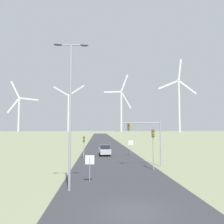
% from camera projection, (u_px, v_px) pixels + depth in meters
% --- Properties ---
extents(ground_plane, '(600.00, 600.00, 0.00)m').
position_uv_depth(ground_plane, '(132.00, 212.00, 12.45)').
color(ground_plane, '#757A5B').
extents(road_surface, '(10.00, 240.00, 0.01)m').
position_uv_depth(road_surface, '(105.00, 145.00, 60.23)').
color(road_surface, '#2D2D33').
rests_on(road_surface, ground).
extents(streetlamp, '(2.77, 0.32, 11.51)m').
position_uv_depth(streetlamp, '(70.00, 99.00, 17.13)').
color(streetlamp, '#93999E').
rests_on(streetlamp, ground).
extents(stop_sign_near, '(0.81, 0.07, 2.36)m').
position_uv_depth(stop_sign_near, '(90.00, 163.00, 19.33)').
color(stop_sign_near, '#93999E').
rests_on(stop_sign_near, ground).
extents(stop_sign_far, '(0.81, 0.07, 2.56)m').
position_uv_depth(stop_sign_far, '(131.00, 145.00, 38.04)').
color(stop_sign_far, '#93999E').
rests_on(stop_sign_far, ground).
extents(traffic_light_post_near_left, '(0.28, 0.34, 3.44)m').
position_uv_depth(traffic_light_post_near_left, '(84.00, 142.00, 34.19)').
color(traffic_light_post_near_left, '#93999E').
rests_on(traffic_light_post_near_left, ground).
extents(traffic_light_post_near_right, '(0.28, 0.33, 4.59)m').
position_uv_depth(traffic_light_post_near_right, '(153.00, 140.00, 25.00)').
color(traffic_light_post_near_right, '#93999E').
rests_on(traffic_light_post_near_right, ground).
extents(traffic_light_mast_overhead, '(4.77, 0.34, 5.66)m').
position_uv_depth(traffic_light_mast_overhead, '(147.00, 133.00, 27.09)').
color(traffic_light_mast_overhead, '#93999E').
rests_on(traffic_light_mast_overhead, ground).
extents(car_approaching, '(2.08, 4.22, 1.83)m').
position_uv_depth(car_approaching, '(105.00, 150.00, 38.02)').
color(car_approaching, '#B7BCC1').
rests_on(car_approaching, ground).
extents(wind_turbine_far_left, '(33.57, 8.00, 59.27)m').
position_uv_depth(wind_turbine_far_left, '(19.00, 110.00, 254.60)').
color(wind_turbine_far_left, silver).
rests_on(wind_turbine_far_left, ground).
extents(wind_turbine_left, '(38.83, 12.58, 55.47)m').
position_uv_depth(wind_turbine_left, '(68.00, 109.00, 259.73)').
color(wind_turbine_left, silver).
rests_on(wind_turbine_left, ground).
extents(wind_turbine_center, '(33.89, 18.64, 69.04)m').
position_uv_depth(wind_turbine_center, '(121.00, 106.00, 255.03)').
color(wind_turbine_center, silver).
rests_on(wind_turbine_center, ground).
extents(wind_turbine_right, '(40.55, 2.60, 77.18)m').
position_uv_depth(wind_turbine_right, '(179.00, 100.00, 226.78)').
color(wind_turbine_right, silver).
rests_on(wind_turbine_right, ground).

